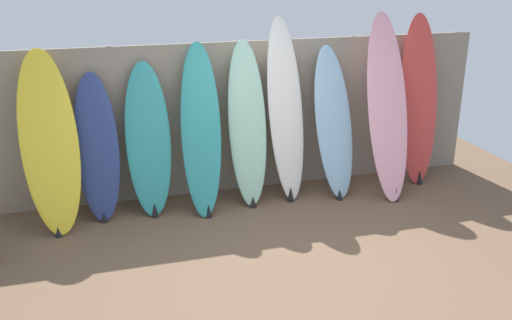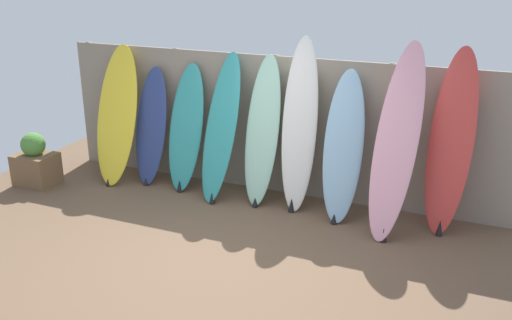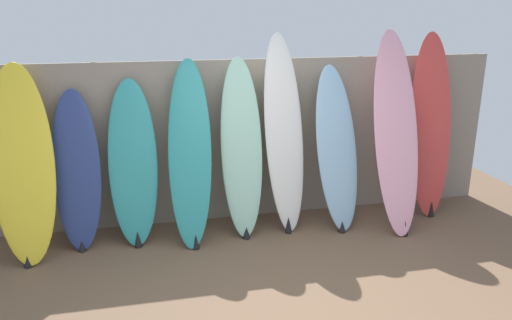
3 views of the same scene
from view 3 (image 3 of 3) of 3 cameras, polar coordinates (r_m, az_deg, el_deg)
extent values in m
plane|color=brown|center=(4.15, 2.99, -17.18)|extent=(7.68, 7.68, 0.00)
cube|color=gray|center=(5.57, -2.34, 2.17)|extent=(6.08, 0.04, 1.80)
cylinder|color=slate|center=(5.55, -17.22, 1.35)|extent=(0.10, 0.10, 1.80)
cylinder|color=slate|center=(5.61, -2.42, 2.28)|extent=(0.10, 0.10, 1.80)
cylinder|color=slate|center=(6.02, 11.22, 3.00)|extent=(0.10, 0.10, 1.80)
cylinder|color=slate|center=(6.72, 22.58, 3.48)|extent=(0.10, 0.10, 1.80)
ellipsoid|color=yellow|center=(5.19, -25.15, -0.33)|extent=(0.66, 0.80, 1.85)
cone|color=black|center=(5.21, -24.64, -10.44)|extent=(0.08, 0.08, 0.11)
ellipsoid|color=navy|center=(5.25, -19.79, -1.09)|extent=(0.46, 0.50, 1.57)
cone|color=black|center=(5.32, -19.25, -9.24)|extent=(0.08, 0.08, 0.10)
ellipsoid|color=teal|center=(5.19, -13.89, -0.28)|extent=(0.51, 0.57, 1.66)
cone|color=black|center=(5.24, -13.34, -8.77)|extent=(0.08, 0.08, 0.16)
ellipsoid|color=teal|center=(5.08, -7.57, 0.81)|extent=(0.52, 0.75, 1.85)
cone|color=black|center=(5.10, -6.88, -9.23)|extent=(0.08, 0.08, 0.14)
ellipsoid|color=#9ED6BC|center=(5.20, -1.67, 1.40)|extent=(0.45, 0.57, 1.85)
cone|color=black|center=(5.28, -1.10, -8.27)|extent=(0.08, 0.08, 0.12)
ellipsoid|color=white|center=(5.31, 3.22, 3.02)|extent=(0.49, 0.60, 2.09)
cone|color=black|center=(5.41, 3.73, -7.37)|extent=(0.08, 0.08, 0.17)
ellipsoid|color=#8CB7D6|center=(5.45, 9.20, 1.37)|extent=(0.51, 0.67, 1.75)
cone|color=black|center=(5.50, 9.82, -7.47)|extent=(0.08, 0.08, 0.12)
ellipsoid|color=pink|center=(5.56, 15.69, 3.19)|extent=(0.57, 0.92, 2.11)
cone|color=black|center=(5.57, 16.65, -7.45)|extent=(0.08, 0.08, 0.16)
ellipsoid|color=#D13D38|center=(6.03, 19.32, 3.73)|extent=(0.54, 0.52, 2.08)
cone|color=black|center=(6.15, 19.40, -5.26)|extent=(0.08, 0.08, 0.17)
camera|label=1|loc=(1.32, -161.04, 1.23)|focal=40.00mm
camera|label=2|loc=(3.79, 100.57, 6.80)|focal=40.00mm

